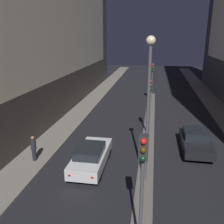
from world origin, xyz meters
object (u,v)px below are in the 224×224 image
object	(u,v)px
car_left_lane	(91,156)
pedestrian_on_left_sidewalk	(34,148)
traffic_light_far	(152,74)
street_lamp	(149,93)
traffic_light_near	(143,169)
traffic_light_mid	(150,95)
car_right_lane	(196,141)

from	to	relation	value
car_left_lane	pedestrian_on_left_sidewalk	size ratio (longest dim) A/B	2.81
traffic_light_far	car_left_lane	xyz separation A→B (m)	(-3.32, -16.33, -2.73)
street_lamp	pedestrian_on_left_sidewalk	world-z (taller)	street_lamp
traffic_light_near	traffic_light_mid	size ratio (longest dim) A/B	1.00
traffic_light_near	pedestrian_on_left_sidewalk	world-z (taller)	traffic_light_near
traffic_light_far	car_right_lane	bearing A→B (deg)	-75.46
traffic_light_near	car_left_lane	distance (m)	7.26
traffic_light_mid	street_lamp	world-z (taller)	street_lamp
traffic_light_far	pedestrian_on_left_sidewalk	size ratio (longest dim) A/B	2.80
pedestrian_on_left_sidewalk	traffic_light_mid	bearing A→B (deg)	36.29
traffic_light_mid	car_right_lane	size ratio (longest dim) A/B	1.06
street_lamp	car_right_lane	distance (m)	7.15
traffic_light_near	car_right_lane	world-z (taller)	traffic_light_near
traffic_light_mid	pedestrian_on_left_sidewalk	size ratio (longest dim) A/B	2.80
car_left_lane	car_right_lane	xyz separation A→B (m)	(6.64, 3.54, -0.03)
traffic_light_mid	car_right_lane	bearing A→B (deg)	-25.87
traffic_light_mid	car_right_lane	xyz separation A→B (m)	(3.32, -1.61, -2.76)
street_lamp	car_left_lane	world-z (taller)	street_lamp
traffic_light_far	car_right_lane	size ratio (longest dim) A/B	1.06
traffic_light_far	car_right_lane	xyz separation A→B (m)	(3.32, -12.80, -2.76)
car_right_lane	pedestrian_on_left_sidewalk	bearing A→B (deg)	-161.06
traffic_light_far	car_right_lane	world-z (taller)	traffic_light_far
traffic_light_near	car_left_lane	size ratio (longest dim) A/B	1.00
pedestrian_on_left_sidewalk	traffic_light_near	bearing A→B (deg)	-39.73
car_left_lane	car_right_lane	world-z (taller)	car_left_lane
traffic_light_near	car_right_lane	xyz separation A→B (m)	(3.32, 9.39, -2.76)
traffic_light_near	car_left_lane	xyz separation A→B (m)	(-3.32, 5.85, -2.73)
car_right_lane	pedestrian_on_left_sidewalk	distance (m)	10.94
traffic_light_near	pedestrian_on_left_sidewalk	size ratio (longest dim) A/B	2.80
traffic_light_near	traffic_light_far	bearing A→B (deg)	90.00
car_right_lane	traffic_light_near	bearing A→B (deg)	-109.47
street_lamp	car_left_lane	size ratio (longest dim) A/B	1.66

